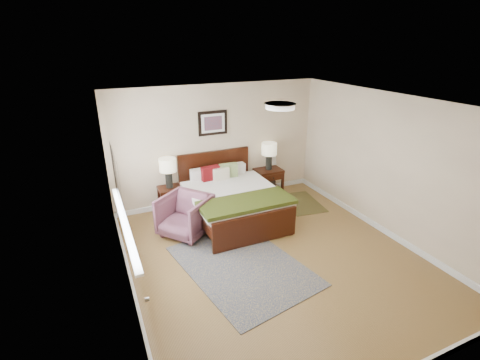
{
  "coord_description": "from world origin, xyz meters",
  "views": [
    {
      "loc": [
        -2.47,
        -4.15,
        3.32
      ],
      "look_at": [
        -0.19,
        0.92,
        1.05
      ],
      "focal_mm": 26.0,
      "sensor_mm": 36.0,
      "label": 1
    }
  ],
  "objects_px": {
    "nightstand_right": "(268,179)",
    "rug_persian": "(242,265)",
    "nightstand_left": "(170,193)",
    "lamp_left": "(168,168)",
    "bed": "(232,195)",
    "lamp_right": "(269,151)",
    "armchair": "(185,216)"
  },
  "relations": [
    {
      "from": "nightstand_right",
      "to": "rug_persian",
      "type": "distance_m",
      "value": 2.85
    },
    {
      "from": "nightstand_left",
      "to": "lamp_left",
      "type": "xyz_separation_m",
      "value": [
        0.0,
        0.02,
        0.55
      ]
    },
    {
      "from": "bed",
      "to": "nightstand_left",
      "type": "xyz_separation_m",
      "value": [
        -1.03,
        0.76,
        -0.09
      ]
    },
    {
      "from": "lamp_right",
      "to": "rug_persian",
      "type": "bearing_deg",
      "value": -126.65
    },
    {
      "from": "nightstand_right",
      "to": "lamp_left",
      "type": "distance_m",
      "value": 2.34
    },
    {
      "from": "lamp_left",
      "to": "rug_persian",
      "type": "bearing_deg",
      "value": -76.09
    },
    {
      "from": "bed",
      "to": "lamp_left",
      "type": "relative_size",
      "value": 3.36
    },
    {
      "from": "bed",
      "to": "rug_persian",
      "type": "relative_size",
      "value": 0.91
    },
    {
      "from": "nightstand_right",
      "to": "lamp_right",
      "type": "distance_m",
      "value": 0.66
    },
    {
      "from": "nightstand_left",
      "to": "armchair",
      "type": "xyz_separation_m",
      "value": [
        0.03,
        -0.96,
        -0.05
      ]
    },
    {
      "from": "armchair",
      "to": "lamp_left",
      "type": "bearing_deg",
      "value": 142.92
    },
    {
      "from": "rug_persian",
      "to": "nightstand_right",
      "type": "bearing_deg",
      "value": 42.94
    },
    {
      "from": "nightstand_right",
      "to": "rug_persian",
      "type": "relative_size",
      "value": 0.26
    },
    {
      "from": "bed",
      "to": "armchair",
      "type": "relative_size",
      "value": 2.5
    },
    {
      "from": "lamp_left",
      "to": "armchair",
      "type": "bearing_deg",
      "value": -88.11
    },
    {
      "from": "nightstand_right",
      "to": "lamp_left",
      "type": "bearing_deg",
      "value": 179.69
    },
    {
      "from": "lamp_left",
      "to": "lamp_right",
      "type": "xyz_separation_m",
      "value": [
        2.26,
        0.0,
        0.04
      ]
    },
    {
      "from": "bed",
      "to": "lamp_right",
      "type": "distance_m",
      "value": 1.54
    },
    {
      "from": "bed",
      "to": "lamp_right",
      "type": "bearing_deg",
      "value": 32.45
    },
    {
      "from": "lamp_right",
      "to": "armchair",
      "type": "xyz_separation_m",
      "value": [
        -2.23,
        -0.97,
        -0.64
      ]
    },
    {
      "from": "bed",
      "to": "nightstand_right",
      "type": "height_order",
      "value": "bed"
    },
    {
      "from": "bed",
      "to": "rug_persian",
      "type": "xyz_separation_m",
      "value": [
        -0.47,
        -1.5,
        -0.5
      ]
    },
    {
      "from": "lamp_left",
      "to": "bed",
      "type": "bearing_deg",
      "value": -37.05
    },
    {
      "from": "lamp_left",
      "to": "lamp_right",
      "type": "distance_m",
      "value": 2.26
    },
    {
      "from": "lamp_right",
      "to": "rug_persian",
      "type": "relative_size",
      "value": 0.27
    },
    {
      "from": "rug_persian",
      "to": "lamp_left",
      "type": "bearing_deg",
      "value": 93.65
    },
    {
      "from": "lamp_right",
      "to": "rug_persian",
      "type": "distance_m",
      "value": 3.01
    },
    {
      "from": "nightstand_right",
      "to": "nightstand_left",
      "type": "bearing_deg",
      "value": -179.81
    },
    {
      "from": "bed",
      "to": "lamp_right",
      "type": "height_order",
      "value": "lamp_right"
    },
    {
      "from": "nightstand_right",
      "to": "lamp_right",
      "type": "bearing_deg",
      "value": 90.0
    },
    {
      "from": "nightstand_left",
      "to": "armchair",
      "type": "distance_m",
      "value": 0.96
    },
    {
      "from": "bed",
      "to": "nightstand_left",
      "type": "bearing_deg",
      "value": 143.66
    }
  ]
}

